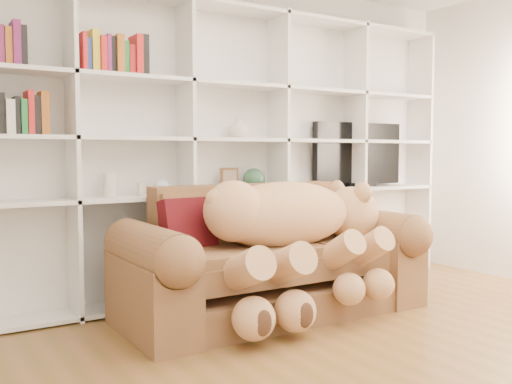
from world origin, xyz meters
TOP-DOWN VIEW (x-y plane):
  - wall_back at (0.00, 2.50)m, footprint 5.00×0.02m
  - bookshelf at (-0.24, 2.36)m, footprint 4.43×0.35m
  - sofa at (-0.05, 1.67)m, footprint 2.25×0.97m
  - teddy_bear at (0.02, 1.48)m, footprint 1.64×0.91m
  - throw_pillow at (-0.65, 1.82)m, footprint 0.41×0.25m
  - tv at (1.41, 2.35)m, footprint 1.04×0.18m
  - picture_frame at (-0.05, 2.30)m, footprint 0.16×0.06m
  - green_vase at (0.20, 2.30)m, footprint 0.19×0.19m
  - figurine_tall at (-1.06, 2.30)m, footprint 0.11×0.11m
  - figurine_short at (-0.81, 2.30)m, footprint 0.08×0.08m
  - snow_globe at (-0.65, 2.30)m, footprint 0.12×0.12m
  - shelf_vase at (0.05, 2.30)m, footprint 0.22×0.22m

SIDE VIEW (x-z plane):
  - sofa at x=-0.05m, z-range -0.12..0.83m
  - teddy_bear at x=0.02m, z-range 0.18..1.13m
  - throw_pillow at x=-0.65m, z-range 0.47..0.88m
  - figurine_short at x=-0.81m, z-range 0.86..0.97m
  - snow_globe at x=-0.65m, z-range 0.87..0.99m
  - figurine_tall at x=-1.06m, z-range 0.86..1.05m
  - green_vase at x=0.20m, z-range 0.86..1.06m
  - picture_frame at x=-0.05m, z-range 0.87..1.07m
  - tv at x=1.41m, z-range 0.86..1.48m
  - bookshelf at x=-0.24m, z-range 0.11..2.51m
  - wall_back at x=0.00m, z-range 0.00..2.70m
  - shelf_vase at x=0.05m, z-range 1.31..1.49m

